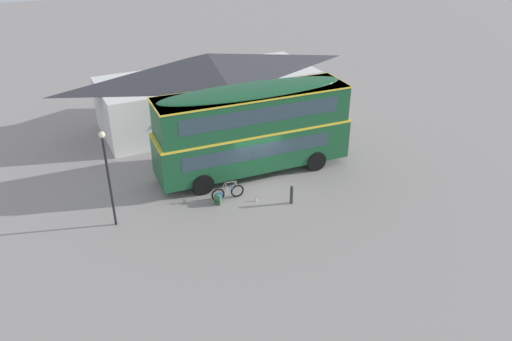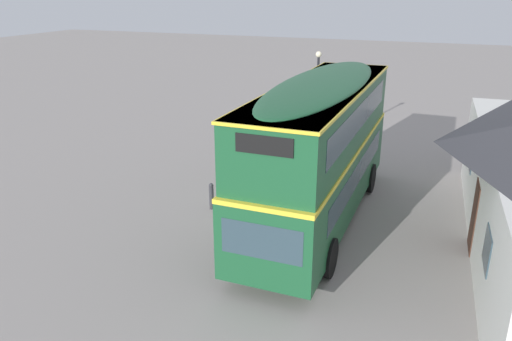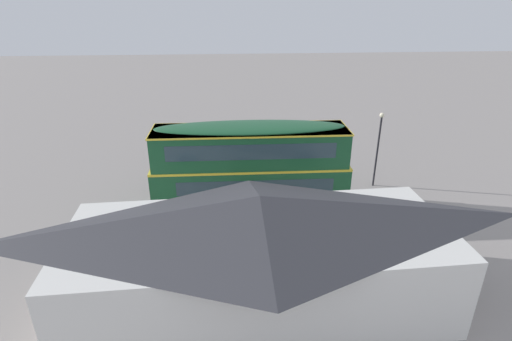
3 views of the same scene
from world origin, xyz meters
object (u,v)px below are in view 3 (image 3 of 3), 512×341
at_px(backpack_on_ground, 295,182).
at_px(double_decker_bus, 250,163).
at_px(touring_bicycle, 287,183).
at_px(street_lamp, 379,142).
at_px(water_bottle_clear_plastic, 265,182).
at_px(kerb_bollard, 240,172).

bearing_deg(backpack_on_ground, double_decker_bus, 39.32).
relative_size(touring_bicycle, backpack_on_ground, 3.13).
bearing_deg(touring_bicycle, street_lamp, -179.80).
distance_m(double_decker_bus, touring_bicycle, 3.88).
bearing_deg(double_decker_bus, water_bottle_clear_plastic, -110.76).
height_order(water_bottle_clear_plastic, street_lamp, street_lamp).
bearing_deg(double_decker_bus, kerb_bollard, -83.30).
relative_size(touring_bicycle, street_lamp, 0.36).
relative_size(touring_bicycle, kerb_bollard, 1.73).
bearing_deg(water_bottle_clear_plastic, street_lamp, 173.94).
height_order(water_bottle_clear_plastic, kerb_bollard, kerb_bollard).
xyz_separation_m(double_decker_bus, water_bottle_clear_plastic, (-1.08, -2.84, -2.55)).
bearing_deg(water_bottle_clear_plastic, double_decker_bus, 69.24).
bearing_deg(touring_bicycle, water_bottle_clear_plastic, -30.27).
bearing_deg(street_lamp, double_decker_bus, 15.49).
relative_size(double_decker_bus, backpack_on_ground, 19.26).
height_order(touring_bicycle, kerb_bollard, touring_bicycle).
xyz_separation_m(water_bottle_clear_plastic, kerb_bollard, (1.51, -0.86, 0.40)).
distance_m(backpack_on_ground, street_lamp, 5.48).
distance_m(touring_bicycle, kerb_bollard, 3.18).
height_order(double_decker_bus, touring_bicycle, double_decker_bus).
height_order(double_decker_bus, street_lamp, double_decker_bus).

